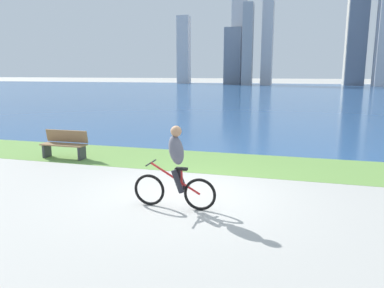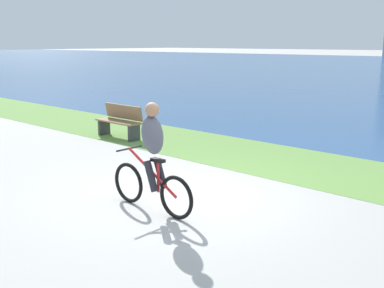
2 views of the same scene
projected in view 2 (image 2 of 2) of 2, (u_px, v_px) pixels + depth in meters
name	position (u px, v px, depth m)	size (l,w,h in m)	color
ground_plane	(188.00, 197.00, 7.86)	(300.00, 300.00, 0.00)	#B2AFA8
grass_strip_bayside	(286.00, 162.00, 10.17)	(120.00, 2.77, 0.01)	#6B9947
cyclist_lead	(152.00, 159.00, 7.04)	(1.76, 0.52, 1.71)	black
bench_near_path	(120.00, 121.00, 12.69)	(1.50, 0.47, 0.90)	olive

